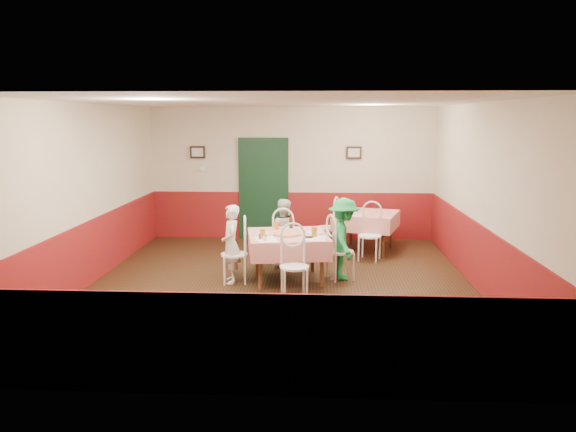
{
  "coord_description": "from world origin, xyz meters",
  "views": [
    {
      "loc": [
        0.55,
        -8.37,
        2.58
      ],
      "look_at": [
        0.09,
        0.3,
        1.05
      ],
      "focal_mm": 35.0,
      "sensor_mm": 36.0,
      "label": 1
    }
  ],
  "objects_px": {
    "glass_b": "(314,232)",
    "diner_right": "(344,239)",
    "chair_near": "(294,267)",
    "pizza": "(287,234)",
    "chair_second_a": "(328,228)",
    "wallet": "(309,237)",
    "beer_bottle": "(291,222)",
    "diner_left": "(231,244)",
    "second_table": "(366,232)",
    "chair_right": "(341,252)",
    "glass_c": "(276,225)",
    "diner_far": "(282,233)",
    "main_table": "(288,258)",
    "chair_left": "(234,254)",
    "chair_far": "(283,242)",
    "glass_a": "(263,234)",
    "chair_second_b": "(370,236)"
  },
  "relations": [
    {
      "from": "chair_far",
      "to": "diner_right",
      "type": "relative_size",
      "value": 0.68
    },
    {
      "from": "wallet",
      "to": "glass_b",
      "type": "bearing_deg",
      "value": 36.25
    },
    {
      "from": "diner_right",
      "to": "chair_near",
      "type": "bearing_deg",
      "value": 137.8
    },
    {
      "from": "second_table",
      "to": "chair_left",
      "type": "relative_size",
      "value": 1.24
    },
    {
      "from": "chair_near",
      "to": "pizza",
      "type": "distance_m",
      "value": 0.85
    },
    {
      "from": "beer_bottle",
      "to": "diner_left",
      "type": "xyz_separation_m",
      "value": [
        -0.92,
        -0.54,
        -0.25
      ]
    },
    {
      "from": "chair_right",
      "to": "diner_right",
      "type": "relative_size",
      "value": 0.68
    },
    {
      "from": "second_table",
      "to": "glass_c",
      "type": "bearing_deg",
      "value": -132.9
    },
    {
      "from": "diner_far",
      "to": "diner_right",
      "type": "relative_size",
      "value": 0.9
    },
    {
      "from": "chair_second_b",
      "to": "diner_right",
      "type": "bearing_deg",
      "value": -95.84
    },
    {
      "from": "main_table",
      "to": "second_table",
      "type": "bearing_deg",
      "value": 56.3
    },
    {
      "from": "second_table",
      "to": "chair_right",
      "type": "relative_size",
      "value": 1.24
    },
    {
      "from": "chair_near",
      "to": "diner_far",
      "type": "distance_m",
      "value": 1.76
    },
    {
      "from": "chair_near",
      "to": "diner_left",
      "type": "distance_m",
      "value": 1.25
    },
    {
      "from": "second_table",
      "to": "diner_far",
      "type": "distance_m",
      "value": 2.0
    },
    {
      "from": "chair_right",
      "to": "diner_right",
      "type": "xyz_separation_m",
      "value": [
        0.05,
        0.01,
        0.21
      ]
    },
    {
      "from": "chair_second_a",
      "to": "diner_far",
      "type": "bearing_deg",
      "value": -15.9
    },
    {
      "from": "chair_second_a",
      "to": "glass_c",
      "type": "height_order",
      "value": "chair_second_a"
    },
    {
      "from": "chair_right",
      "to": "beer_bottle",
      "type": "distance_m",
      "value": 0.95
    },
    {
      "from": "chair_second_a",
      "to": "wallet",
      "type": "distance_m",
      "value": 2.42
    },
    {
      "from": "glass_b",
      "to": "second_table",
      "type": "bearing_deg",
      "value": 66.51
    },
    {
      "from": "pizza",
      "to": "diner_far",
      "type": "bearing_deg",
      "value": 97.87
    },
    {
      "from": "beer_bottle",
      "to": "diner_left",
      "type": "height_order",
      "value": "diner_left"
    },
    {
      "from": "glass_c",
      "to": "diner_right",
      "type": "relative_size",
      "value": 0.1
    },
    {
      "from": "chair_right",
      "to": "diner_right",
      "type": "distance_m",
      "value": 0.22
    },
    {
      "from": "glass_b",
      "to": "diner_right",
      "type": "height_order",
      "value": "diner_right"
    },
    {
      "from": "diner_left",
      "to": "diner_right",
      "type": "bearing_deg",
      "value": 85.45
    },
    {
      "from": "chair_second_a",
      "to": "diner_left",
      "type": "bearing_deg",
      "value": -17.08
    },
    {
      "from": "second_table",
      "to": "pizza",
      "type": "height_order",
      "value": "pizza"
    },
    {
      "from": "chair_near",
      "to": "diner_left",
      "type": "height_order",
      "value": "diner_left"
    },
    {
      "from": "glass_c",
      "to": "pizza",
      "type": "bearing_deg",
      "value": -65.95
    },
    {
      "from": "chair_right",
      "to": "beer_bottle",
      "type": "xyz_separation_m",
      "value": [
        -0.81,
        0.26,
        0.42
      ]
    },
    {
      "from": "chair_far",
      "to": "glass_a",
      "type": "bearing_deg",
      "value": 73.8
    },
    {
      "from": "chair_second_a",
      "to": "diner_right",
      "type": "bearing_deg",
      "value": 23.84
    },
    {
      "from": "diner_far",
      "to": "glass_c",
      "type": "bearing_deg",
      "value": 82.14
    },
    {
      "from": "glass_c",
      "to": "wallet",
      "type": "bearing_deg",
      "value": -49.2
    },
    {
      "from": "main_table",
      "to": "diner_far",
      "type": "bearing_deg",
      "value": 99.2
    },
    {
      "from": "second_table",
      "to": "wallet",
      "type": "distance_m",
      "value": 2.64
    },
    {
      "from": "glass_a",
      "to": "beer_bottle",
      "type": "bearing_deg",
      "value": 61.02
    },
    {
      "from": "chair_second_a",
      "to": "beer_bottle",
      "type": "relative_size",
      "value": 4.05
    },
    {
      "from": "glass_a",
      "to": "wallet",
      "type": "distance_m",
      "value": 0.71
    },
    {
      "from": "chair_near",
      "to": "glass_c",
      "type": "bearing_deg",
      "value": 95.59
    },
    {
      "from": "glass_c",
      "to": "diner_right",
      "type": "height_order",
      "value": "diner_right"
    },
    {
      "from": "main_table",
      "to": "glass_c",
      "type": "relative_size",
      "value": 9.18
    },
    {
      "from": "main_table",
      "to": "glass_c",
      "type": "xyz_separation_m",
      "value": [
        -0.21,
        0.37,
        0.45
      ]
    },
    {
      "from": "chair_right",
      "to": "chair_second_b",
      "type": "height_order",
      "value": "same"
    },
    {
      "from": "chair_left",
      "to": "wallet",
      "type": "bearing_deg",
      "value": 75.42
    },
    {
      "from": "second_table",
      "to": "beer_bottle",
      "type": "height_order",
      "value": "beer_bottle"
    },
    {
      "from": "chair_near",
      "to": "chair_second_a",
      "type": "bearing_deg",
      "value": 69.56
    },
    {
      "from": "glass_b",
      "to": "beer_bottle",
      "type": "xyz_separation_m",
      "value": [
        -0.39,
        0.58,
        0.03
      ]
    }
  ]
}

